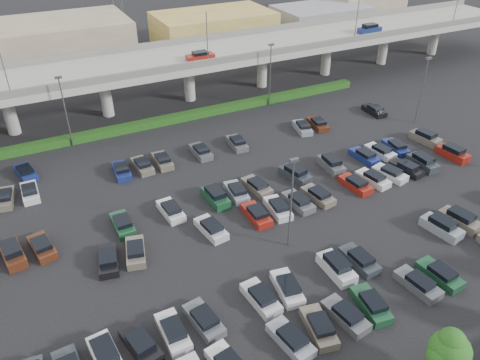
% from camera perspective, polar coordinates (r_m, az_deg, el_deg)
% --- Properties ---
extents(ground, '(280.00, 280.00, 0.00)m').
position_cam_1_polar(ground, '(54.43, 1.45, -3.02)').
color(ground, black).
extents(overpass, '(150.00, 13.00, 15.80)m').
position_cam_1_polar(overpass, '(77.90, -10.01, 13.66)').
color(overpass, '#9C9C93').
rests_on(overpass, ground).
extents(hedge, '(66.00, 1.60, 1.10)m').
position_cam_1_polar(hedge, '(74.13, -7.71, 7.50)').
color(hedge, '#143E12').
rests_on(hedge, ground).
extents(tree_row, '(65.07, 3.66, 5.94)m').
position_cam_1_polar(tree_row, '(37.75, 23.02, -19.41)').
color(tree_row, '#332316').
rests_on(tree_row, ground).
extents(parked_cars, '(62.93, 41.67, 1.67)m').
position_cam_1_polar(parked_cars, '(50.96, 2.54, -5.04)').
color(parked_cars, '#502615').
rests_on(parked_cars, ground).
extents(light_poles, '(66.90, 48.38, 10.30)m').
position_cam_1_polar(light_poles, '(51.06, -3.61, 2.63)').
color(light_poles, '#4D4E52').
rests_on(light_poles, ground).
extents(distant_buildings, '(138.00, 24.00, 9.00)m').
position_cam_1_polar(distant_buildings, '(109.71, -8.44, 17.59)').
color(distant_buildings, gray).
rests_on(distant_buildings, ground).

